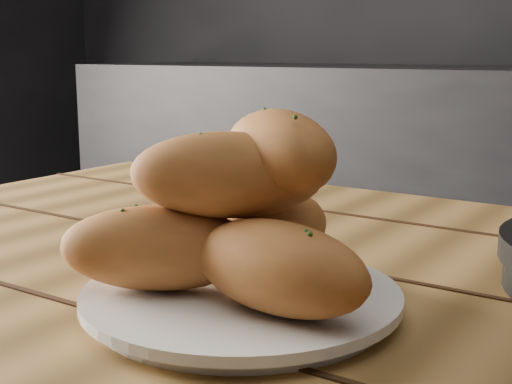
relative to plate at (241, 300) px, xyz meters
name	(u,v)px	position (x,y,z in m)	size (l,w,h in m)	color
counter	(505,229)	(-0.21, 1.59, -0.31)	(2.80, 0.60, 0.90)	black
plate	(241,300)	(0.00, 0.00, 0.00)	(0.24, 0.24, 0.02)	white
bread_rolls	(242,215)	(0.00, 0.00, 0.07)	(0.26, 0.23, 0.14)	#AE6230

